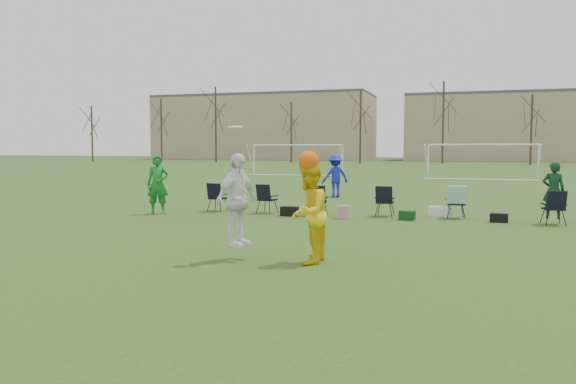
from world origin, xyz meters
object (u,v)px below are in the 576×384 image
at_px(goal_left, 297,151).
at_px(goal_mid, 482,151).
at_px(fielder_green_near, 158,184).
at_px(center_contest, 280,207).
at_px(fielder_blue, 335,176).

height_order(goal_left, goal_mid, same).
relative_size(fielder_green_near, center_contest, 0.76).
xyz_separation_m(fielder_green_near, center_contest, (6.24, -6.20, 0.08)).
xyz_separation_m(fielder_blue, center_contest, (2.07, -14.06, 0.11)).
distance_m(center_contest, goal_mid, 31.83).
height_order(fielder_green_near, goal_mid, goal_mid).
bearing_deg(fielder_blue, center_contest, 63.25).
bearing_deg(goal_left, fielder_green_near, -88.19).
bearing_deg(goal_mid, fielder_blue, -106.64).
height_order(center_contest, goal_mid, center_contest).
bearing_deg(fielder_blue, goal_left, -104.18).
bearing_deg(fielder_blue, fielder_green_near, 26.95).
distance_m(fielder_green_near, center_contest, 8.79).
relative_size(fielder_green_near, fielder_blue, 1.04).
bearing_deg(goal_left, center_contest, -79.17).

